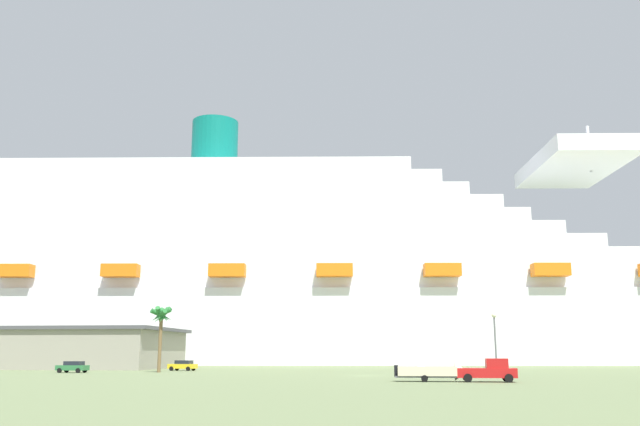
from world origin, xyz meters
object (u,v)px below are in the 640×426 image
Objects in this scene: parked_car_yellow_taxi at (183,365)px; cruise_ship at (320,285)px; parked_car_green_wagon at (73,367)px; pickup_truck at (489,371)px; street_lamp at (495,335)px; small_boat_on_trailer at (435,371)px; palm_tree at (161,319)px.

cruise_ship is at bearing 76.31° from parked_car_yellow_taxi.
pickup_truck is at bearing -23.87° from parked_car_green_wagon.
parked_car_yellow_taxi is at bearing 150.50° from street_lamp.
small_boat_on_trailer is (22.58, -95.08, -17.98)m from cruise_ship.
parked_car_green_wagon is 0.96× the size of parked_car_yellow_taxi.
pickup_truck is 55.49m from parked_car_yellow_taxi.
street_lamp reaches higher than parked_car_yellow_taxi.
parked_car_yellow_taxi is (-42.09, 36.16, -0.21)m from pickup_truck.
small_boat_on_trailer is at bearing -76.64° from cruise_ship.
pickup_truck is at bearing -40.66° from parked_car_yellow_taxi.
cruise_ship is 100.82m from pickup_truck.
pickup_truck is 50.72m from palm_tree.
pickup_truck reaches higher than parked_car_yellow_taxi.
palm_tree is 13.53m from parked_car_green_wagon.
parked_car_green_wagon is (-26.25, -71.40, -18.11)m from cruise_ship.
street_lamp is at bearing 78.40° from pickup_truck.
palm_tree is at bearing 147.74° from pickup_truck.
palm_tree reaches higher than parked_car_yellow_taxi.
pickup_truck is (27.69, -95.28, -17.90)m from cruise_ship.
small_boat_on_trailer is at bearing -35.45° from palm_tree.
small_boat_on_trailer is 54.27m from parked_car_green_wagon.
parked_car_green_wagon is (-53.94, 23.87, -0.21)m from pickup_truck.
palm_tree is 2.05× the size of parked_car_yellow_taxi.
palm_tree is 11.45m from parked_car_yellow_taxi.
cruise_ship is 34.10× the size of street_lamp.
parked_car_yellow_taxi is (11.85, 12.28, 0.00)m from parked_car_green_wagon.
cruise_ship reaches higher than parked_car_yellow_taxi.
small_boat_on_trailer is 0.84× the size of palm_tree.
small_boat_on_trailer is 1.09× the size of street_lamp.
cruise_ship reaches higher than small_boat_on_trailer.
small_boat_on_trailer is 51.59m from parked_car_yellow_taxi.
parked_car_green_wagon is at bearing 167.15° from street_lamp.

